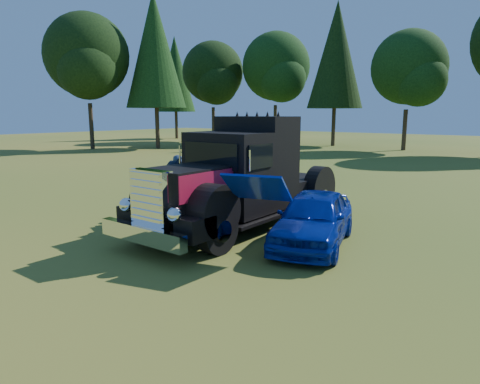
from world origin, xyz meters
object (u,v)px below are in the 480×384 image
Objects in this scene: hotrod_coupe at (313,218)px; spectator_far at (176,193)px; distant_teal_car at (248,139)px; diamond_t_truck at (238,181)px; spectator_near at (180,185)px.

hotrod_coupe is 4.05m from spectator_far.
hotrod_coupe reaches higher than distant_teal_car.
spectator_near is (-2.27, 0.05, -0.36)m from diamond_t_truck.
distant_teal_car is at bearing 72.94° from spectator_far.
spectator_far is (0.67, -0.83, -0.02)m from spectator_near.
spectator_near is at bearing -21.80° from distant_teal_car.
distant_teal_car is at bearing 129.45° from hotrod_coupe.
diamond_t_truck is 1.67× the size of hotrod_coupe.
diamond_t_truck is 1.81m from spectator_far.
hotrod_coupe is 4.68m from spectator_near.
spectator_near reaches higher than spectator_far.
diamond_t_truck is 2.49m from hotrod_coupe.
diamond_t_truck reaches higher than hotrod_coupe.
spectator_far reaches higher than distant_teal_car.
spectator_far is (-1.59, -0.78, -0.38)m from diamond_t_truck.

